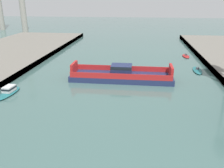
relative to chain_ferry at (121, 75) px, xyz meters
name	(u,v)px	position (x,y,z in m)	size (l,w,h in m)	color
chain_ferry	(121,75)	(0.00, 0.00, 0.00)	(20.52, 5.82, 3.30)	navy
moored_boat_near_left	(197,70)	(16.68, 8.23, -0.80)	(2.17, 6.40, 0.88)	#237075
moored_boat_near_right	(186,56)	(16.47, 22.49, -0.80)	(1.86, 4.87, 0.87)	red
moored_boat_mid_left	(8,91)	(-18.78, -9.96, -0.49)	(2.43, 6.73, 1.37)	#237075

